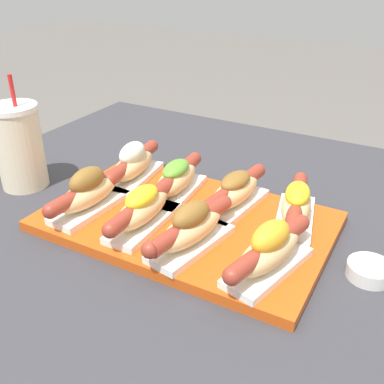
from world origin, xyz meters
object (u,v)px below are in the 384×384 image
object	(u,v)px
hot_dog_0	(88,192)
serving_tray	(186,221)
hot_dog_1	(143,209)
hot_dog_2	(191,228)
hot_dog_4	(133,164)
drink_cup	(19,147)
hot_dog_6	(235,192)
hot_dog_3	(269,250)
hot_dog_7	(296,205)
sauce_bowl	(370,270)
hot_dog_5	(176,180)

from	to	relation	value
hot_dog_0	serving_tray	bearing A→B (deg)	21.23
hot_dog_1	hot_dog_2	bearing A→B (deg)	-8.08
hot_dog_4	drink_cup	size ratio (longest dim) A/B	0.86
drink_cup	serving_tray	bearing A→B (deg)	3.93
hot_dog_6	hot_dog_3	bearing A→B (deg)	-50.47
hot_dog_2	hot_dog_3	xyz separation A→B (m)	(0.13, 0.00, 0.00)
serving_tray	hot_dog_6	bearing A→B (deg)	49.17
drink_cup	hot_dog_6	bearing A→B (deg)	12.48
serving_tray	hot_dog_3	world-z (taller)	hot_dog_3
hot_dog_1	hot_dog_4	bearing A→B (deg)	130.83
hot_dog_6	drink_cup	bearing A→B (deg)	-167.52
hot_dog_2	hot_dog_7	distance (m)	0.19
serving_tray	hot_dog_2	xyz separation A→B (m)	(0.05, -0.07, 0.04)
hot_dog_0	sauce_bowl	world-z (taller)	hot_dog_0
serving_tray	hot_dog_1	distance (m)	0.09
hot_dog_5	hot_dog_6	size ratio (longest dim) A/B	1.00
hot_dog_0	drink_cup	world-z (taller)	drink_cup
hot_dog_1	hot_dog_4	world-z (taller)	hot_dog_4
hot_dog_4	serving_tray	bearing A→B (deg)	-23.91
hot_dog_2	hot_dog_6	world-z (taller)	hot_dog_2
hot_dog_4	hot_dog_7	size ratio (longest dim) A/B	1.02
hot_dog_4	hot_dog_6	world-z (taller)	hot_dog_4
hot_dog_1	hot_dog_3	world-z (taller)	hot_dog_3
hot_dog_0	hot_dog_3	distance (m)	0.34
hot_dog_2	hot_dog_7	size ratio (longest dim) A/B	1.01
hot_dog_3	hot_dog_4	distance (m)	0.37
hot_dog_7	hot_dog_0	bearing A→B (deg)	-157.57
hot_dog_6	drink_cup	distance (m)	0.44
hot_dog_2	hot_dog_5	size ratio (longest dim) A/B	0.99
serving_tray	hot_dog_4	bearing A→B (deg)	156.09
hot_dog_3	hot_dog_5	bearing A→B (deg)	150.55
serving_tray	sauce_bowl	distance (m)	0.31
hot_dog_5	drink_cup	size ratio (longest dim) A/B	0.87
hot_dog_1	hot_dog_2	size ratio (longest dim) A/B	1.01
hot_dog_0	drink_cup	distance (m)	0.21
hot_dog_2	drink_cup	xyz separation A→B (m)	(-0.42, 0.05, 0.03)
sauce_bowl	drink_cup	world-z (taller)	drink_cup
serving_tray	hot_dog_3	bearing A→B (deg)	-22.24
hot_dog_0	hot_dog_1	xyz separation A→B (m)	(0.11, 0.00, -0.00)
hot_dog_1	hot_dog_6	bearing A→B (deg)	50.02
hot_dog_0	hot_dog_4	size ratio (longest dim) A/B	1.01
serving_tray	hot_dog_0	bearing A→B (deg)	-158.77
hot_dog_1	hot_dog_2	distance (m)	0.10
hot_dog_0	hot_dog_5	world-z (taller)	hot_dog_0
drink_cup	hot_dog_3	bearing A→B (deg)	-4.93
hot_dog_3	drink_cup	xyz separation A→B (m)	(-0.54, 0.05, 0.03)
serving_tray	hot_dog_1	world-z (taller)	hot_dog_1
serving_tray	hot_dog_4	xyz separation A→B (m)	(-0.16, 0.07, 0.04)
hot_dog_2	hot_dog_4	size ratio (longest dim) A/B	0.99
hot_dog_1	sauce_bowl	xyz separation A→B (m)	(0.36, 0.07, -0.04)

